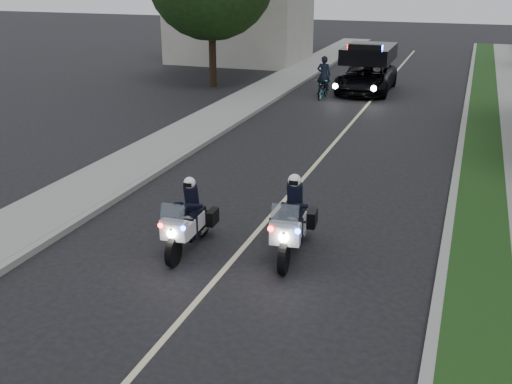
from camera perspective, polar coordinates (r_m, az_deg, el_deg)
ground at (r=13.13m, az=-1.27°, el=-5.31°), size 120.00×120.00×0.00m
curb_right at (r=21.79m, az=18.57°, el=4.32°), size 0.20×60.00×0.15m
grass_verge at (r=21.80m, az=20.40°, el=4.11°), size 1.20×60.00×0.16m
curb_left at (r=23.33m, az=-1.99°, el=6.37°), size 0.20×60.00×0.15m
sidewalk_left at (r=23.75m, az=-4.48°, el=6.58°), size 2.00×60.00×0.16m
building_far at (r=39.76m, az=-1.53°, el=17.12°), size 8.00×6.00×7.00m
lane_marking at (r=22.22m, az=7.94°, el=5.29°), size 0.12×50.00×0.01m
police_moto_left at (r=13.19m, az=-6.21°, el=-5.32°), size 0.73×1.90×1.59m
police_moto_right at (r=12.92m, az=3.35°, el=-5.81°), size 0.92×2.10×1.73m
police_suv at (r=30.43m, az=10.19°, el=9.20°), size 2.44×5.20×2.52m
bicycle at (r=28.65m, az=6.26°, el=8.72°), size 0.60×1.73×0.90m
cyclist at (r=28.65m, az=6.26°, el=8.72°), size 0.66×0.49×1.71m
tree_left_near at (r=31.46m, az=-4.00°, el=9.82°), size 8.29×8.29×10.44m
tree_left_far at (r=44.85m, az=1.33°, el=12.98°), size 6.62×6.62×9.66m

